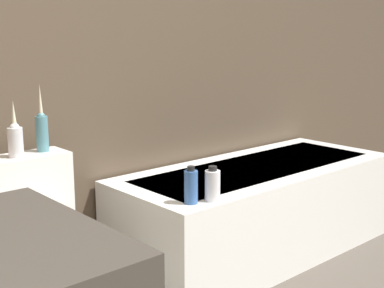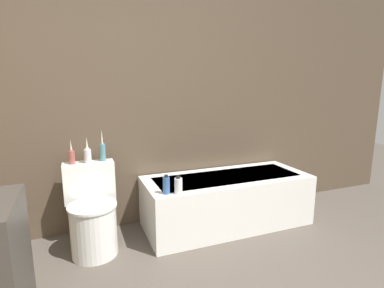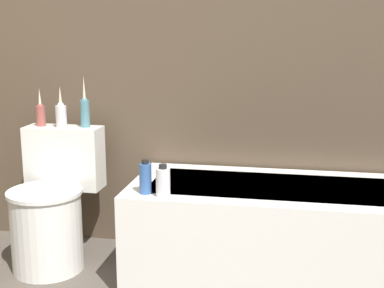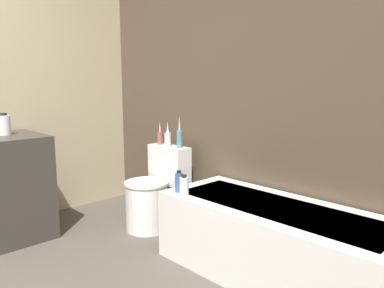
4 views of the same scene
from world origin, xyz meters
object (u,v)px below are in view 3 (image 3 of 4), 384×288
Objects in this scene: shampoo_bottle_short at (163,182)px; bathtub at (294,234)px; vase_gold at (41,113)px; shampoo_bottle_tall at (145,178)px; toilet at (52,208)px; vase_bronze at (85,110)px; vase_silver at (61,114)px.

bathtub is at bearing 24.23° from shampoo_bottle_short.
vase_gold is at bearing 173.15° from bathtub.
toilet is at bearing 159.67° from shampoo_bottle_tall.
vase_gold is at bearing 151.34° from shampoo_bottle_short.
shampoo_bottle_tall is at bearing -29.66° from vase_gold.
bathtub is 5.80× the size of vase_bronze.
vase_silver is at bearing 147.83° from shampoo_bottle_short.
bathtub is at bearing 0.90° from toilet.
shampoo_bottle_short is (0.67, -0.25, 0.25)m from toilet.
shampoo_bottle_short is at bearing -39.53° from vase_bronze.
shampoo_bottle_tall is at bearing -20.33° from toilet.
vase_gold is 0.25m from vase_bronze.
vase_bronze is 1.73× the size of shampoo_bottle_tall.
vase_gold is (-0.13, 0.19, 0.47)m from toilet.
vase_bronze reaches higher than bathtub.
bathtub is 10.02× the size of shampoo_bottle_tall.
bathtub is 0.79m from shampoo_bottle_tall.
shampoo_bottle_short is at bearing -32.17° from vase_silver.
vase_silver is 0.82m from shampoo_bottle_short.
vase_silver is at bearing -6.33° from vase_gold.
vase_gold reaches higher than bathtub.
toilet is 3.19× the size of vase_silver.
vase_bronze reaches higher than toilet.
shampoo_bottle_tall reaches higher than bathtub.
shampoo_bottle_tall is 0.10m from shampoo_bottle_short.
toilet is at bearing 159.67° from shampoo_bottle_short.
vase_gold is at bearing 173.67° from vase_silver.
bathtub is 2.26× the size of toilet.
vase_gold is 0.13m from vase_silver.
vase_bronze is (0.25, 0.01, 0.02)m from vase_gold.
bathtub is 7.21× the size of vase_silver.
vase_bronze is 0.66m from shampoo_bottle_tall.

